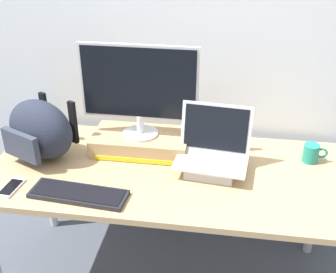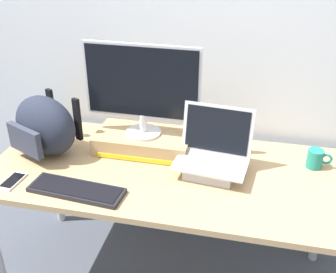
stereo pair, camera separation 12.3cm
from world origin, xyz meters
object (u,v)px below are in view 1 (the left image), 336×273
Objects in this scene: open_laptop at (212,159)px; plush_toy at (36,120)px; external_keyboard at (79,194)px; messenger_backpack at (40,130)px; cell_phone at (11,188)px; coffee_mug at (311,153)px; toner_box_yellow at (141,142)px; desktop_monitor at (139,88)px.

open_laptop reaches higher than plush_toy.
open_laptop is 0.63m from external_keyboard.
open_laptop is 0.84m from messenger_backpack.
open_laptop is at bearing 22.53° from cell_phone.
coffee_mug is (1.32, 0.15, -0.10)m from messenger_backpack.
plush_toy is (-1.00, 0.28, -0.01)m from open_laptop.
messenger_backpack is 3.61× the size of coffee_mug.
coffee_mug is (1.03, 0.44, 0.04)m from external_keyboard.
open_laptop is at bearing -20.19° from toner_box_yellow.
cell_phone is 1.39× the size of plush_toy.
external_keyboard is 0.32m from cell_phone.
open_laptop is 2.36× the size of cell_phone.
messenger_backpack is 1.33m from coffee_mug.
toner_box_yellow reaches higher than cell_phone.
toner_box_yellow is 0.84× the size of desktop_monitor.
open_laptop reaches higher than external_keyboard.
toner_box_yellow is at bearing -178.96° from coffee_mug.
cell_phone is at bearing -162.05° from coffee_mug.
desktop_monitor is at bearing -91.03° from toner_box_yellow.
messenger_backpack is at bearing 87.98° from cell_phone.
external_keyboard is 3.99× the size of plush_toy.
plush_toy reaches higher than external_keyboard.
external_keyboard is 1.02× the size of messenger_backpack.
desktop_monitor is at bearing 40.21° from messenger_backpack.
messenger_backpack is at bearing -59.92° from plush_toy.
external_keyboard is (-0.19, -0.43, -0.33)m from desktop_monitor.
messenger_backpack reaches higher than plush_toy.
open_laptop reaches higher than cell_phone.
coffee_mug is 0.79× the size of cell_phone.
open_laptop is 3.27× the size of plush_toy.
toner_box_yellow and coffee_mug have the same top height.
plush_toy is (-1.48, 0.13, 0.01)m from coffee_mug.
desktop_monitor is at bearing -178.88° from coffee_mug.
open_laptop is 0.50m from coffee_mug.
messenger_backpack reaches higher than toner_box_yellow.
messenger_backpack is 0.32m from cell_phone.
coffee_mug is at bearing 1.04° from toner_box_yellow.
toner_box_yellow is at bearing 44.41° from cell_phone.
toner_box_yellow is 1.36× the size of open_laptop.
plush_toy reaches higher than toner_box_yellow.
cell_phone is at bearing -176.23° from external_keyboard.
messenger_backpack is (-0.28, 0.29, 0.14)m from external_keyboard.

